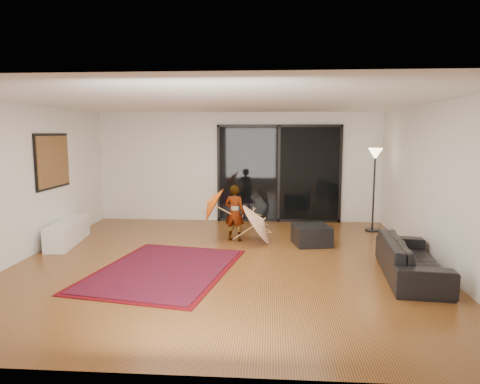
# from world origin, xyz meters

# --- Properties ---
(floor) EXTENTS (7.00, 7.00, 0.00)m
(floor) POSITION_xyz_m (0.00, 0.00, 0.00)
(floor) COLOR brown
(floor) RESTS_ON ground
(ceiling) EXTENTS (7.00, 7.00, 0.00)m
(ceiling) POSITION_xyz_m (0.00, 0.00, 2.70)
(ceiling) COLOR white
(ceiling) RESTS_ON wall_back
(wall_back) EXTENTS (7.00, 0.00, 7.00)m
(wall_back) POSITION_xyz_m (0.00, 3.50, 1.35)
(wall_back) COLOR silver
(wall_back) RESTS_ON floor
(wall_front) EXTENTS (7.00, 0.00, 7.00)m
(wall_front) POSITION_xyz_m (0.00, -3.50, 1.35)
(wall_front) COLOR silver
(wall_front) RESTS_ON floor
(wall_left) EXTENTS (0.00, 7.00, 7.00)m
(wall_left) POSITION_xyz_m (-3.50, 0.00, 1.35)
(wall_left) COLOR silver
(wall_left) RESTS_ON floor
(wall_right) EXTENTS (0.00, 7.00, 7.00)m
(wall_right) POSITION_xyz_m (3.50, 0.00, 1.35)
(wall_right) COLOR silver
(wall_right) RESTS_ON floor
(sliding_door) EXTENTS (3.06, 0.07, 2.40)m
(sliding_door) POSITION_xyz_m (1.00, 3.47, 1.20)
(sliding_door) COLOR black
(sliding_door) RESTS_ON wall_back
(painting) EXTENTS (0.04, 1.28, 1.08)m
(painting) POSITION_xyz_m (-3.46, 1.00, 1.65)
(painting) COLOR black
(painting) RESTS_ON wall_left
(media_console) EXTENTS (0.62, 1.66, 0.45)m
(media_console) POSITION_xyz_m (-3.25, 1.01, 0.23)
(media_console) COLOR white
(media_console) RESTS_ON floor
(speaker) EXTENTS (0.36, 0.36, 0.32)m
(speaker) POSITION_xyz_m (-3.25, 0.59, 0.16)
(speaker) COLOR #424244
(speaker) RESTS_ON floor
(persian_rug) EXTENTS (2.49, 3.13, 0.02)m
(persian_rug) POSITION_xyz_m (-0.91, -0.54, 0.01)
(persian_rug) COLOR #51070C
(persian_rug) RESTS_ON floor
(sofa) EXTENTS (0.99, 2.08, 0.59)m
(sofa) POSITION_xyz_m (2.95, -0.59, 0.29)
(sofa) COLOR black
(sofa) RESTS_ON floor
(ottoman) EXTENTS (0.80, 0.80, 0.39)m
(ottoman) POSITION_xyz_m (1.61, 1.25, 0.19)
(ottoman) COLOR black
(ottoman) RESTS_ON floor
(floor_lamp) EXTENTS (0.32, 0.32, 1.87)m
(floor_lamp) POSITION_xyz_m (3.10, 2.56, 1.47)
(floor_lamp) COLOR black
(floor_lamp) RESTS_ON floor
(child) EXTENTS (0.48, 0.37, 1.15)m
(child) POSITION_xyz_m (0.07, 1.47, 0.58)
(child) COLOR #999999
(child) RESTS_ON floor
(parasol_orange) EXTENTS (0.51, 0.76, 0.84)m
(parasol_orange) POSITION_xyz_m (-0.48, 1.42, 0.73)
(parasol_orange) COLOR #E2550B
(parasol_orange) RESTS_ON child
(parasol_white) EXTENTS (0.68, 0.92, 0.97)m
(parasol_white) POSITION_xyz_m (0.67, 1.32, 0.50)
(parasol_white) COLOR white
(parasol_white) RESTS_ON floor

